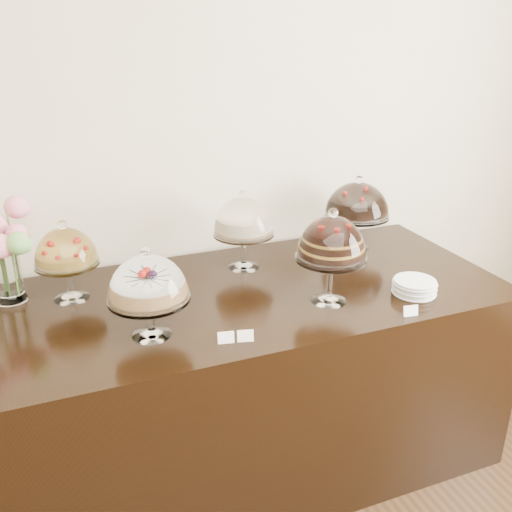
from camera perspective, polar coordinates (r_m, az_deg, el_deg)
name	(u,v)px	position (r m, az deg, el deg)	size (l,w,h in m)	color
wall_back	(148,134)	(2.72, -10.70, 11.87)	(5.00, 0.04, 3.00)	beige
display_counter	(252,377)	(2.71, -0.40, -12.04)	(2.20, 1.00, 0.90)	black
cake_stand_sugar_sponge	(148,282)	(2.08, -10.76, -2.61)	(0.30, 0.30, 0.35)	white
cake_stand_choco_layer	(332,242)	(2.30, 7.58, 1.45)	(0.29, 0.29, 0.41)	white
cake_stand_cheesecake	(243,220)	(2.63, -1.27, 3.63)	(0.29, 0.29, 0.38)	white
cake_stand_dark_choco	(357,203)	(2.91, 10.11, 5.28)	(0.33, 0.33, 0.38)	white
cake_stand_fruit_tart	(66,251)	(2.45, -18.51, 0.51)	(0.26, 0.26, 0.35)	white
flower_vase	(0,243)	(2.51, -24.24, 1.18)	(0.30, 0.32, 0.42)	white
plate_stack	(414,287)	(2.53, 15.56, -2.99)	(0.18, 0.18, 0.06)	silver
price_card_left	(226,338)	(2.09, -3.02, -8.15)	(0.06, 0.01, 0.04)	white
price_card_right	(411,311)	(2.34, 15.21, -5.32)	(0.06, 0.01, 0.04)	white
price_card_extra	(245,336)	(2.09, -1.07, -8.00)	(0.06, 0.01, 0.04)	white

